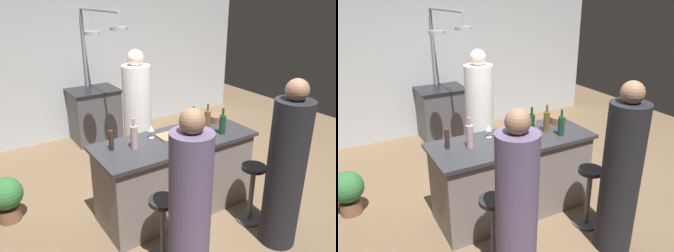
% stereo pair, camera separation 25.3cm
% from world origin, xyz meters
% --- Properties ---
extents(ground_plane, '(9.00, 9.00, 0.00)m').
position_xyz_m(ground_plane, '(0.00, 0.00, 0.00)').
color(ground_plane, brown).
extents(back_wall, '(6.40, 0.16, 2.60)m').
position_xyz_m(back_wall, '(0.00, 2.85, 1.30)').
color(back_wall, '#B2B7BC').
rests_on(back_wall, ground_plane).
extents(kitchen_island, '(1.80, 0.72, 0.90)m').
position_xyz_m(kitchen_island, '(0.00, 0.00, 0.45)').
color(kitchen_island, slate).
rests_on(kitchen_island, ground_plane).
extents(stove_range, '(0.80, 0.64, 0.89)m').
position_xyz_m(stove_range, '(0.00, 2.45, 0.45)').
color(stove_range, '#47474C').
rests_on(stove_range, ground_plane).
extents(chef, '(0.37, 0.37, 1.73)m').
position_xyz_m(chef, '(0.04, 0.96, 0.80)').
color(chef, white).
rests_on(chef, ground_plane).
extents(bar_stool_left, '(0.28, 0.28, 0.68)m').
position_xyz_m(bar_stool_left, '(-0.55, -0.62, 0.38)').
color(bar_stool_left, '#4C4C51').
rests_on(bar_stool_left, ground_plane).
extents(guest_left, '(0.34, 0.34, 1.61)m').
position_xyz_m(guest_left, '(-0.51, -0.97, 0.75)').
color(guest_left, '#594C6B').
rests_on(guest_left, ground_plane).
extents(bar_stool_right, '(0.28, 0.28, 0.68)m').
position_xyz_m(bar_stool_right, '(0.58, -0.62, 0.38)').
color(bar_stool_right, '#4C4C51').
rests_on(bar_stool_right, ground_plane).
extents(guest_right, '(0.36, 0.36, 1.69)m').
position_xyz_m(guest_right, '(0.58, -1.00, 0.79)').
color(guest_right, black).
rests_on(guest_right, ground_plane).
extents(overhead_pot_rack, '(0.57, 1.45, 2.17)m').
position_xyz_m(overhead_pot_rack, '(-0.05, 2.03, 1.63)').
color(overhead_pot_rack, gray).
rests_on(overhead_pot_rack, ground_plane).
extents(potted_plant, '(0.36, 0.36, 0.52)m').
position_xyz_m(potted_plant, '(-1.66, 0.83, 0.30)').
color(potted_plant, brown).
rests_on(potted_plant, ground_plane).
extents(cutting_board, '(0.32, 0.22, 0.02)m').
position_xyz_m(cutting_board, '(0.01, 0.08, 0.91)').
color(cutting_board, '#997047').
rests_on(cutting_board, kitchen_island).
extents(pepper_mill, '(0.05, 0.05, 0.21)m').
position_xyz_m(pepper_mill, '(-0.69, 0.12, 1.01)').
color(pepper_mill, '#382319').
rests_on(pepper_mill, kitchen_island).
extents(wine_bottle_amber, '(0.07, 0.07, 0.31)m').
position_xyz_m(wine_bottle_amber, '(0.45, 0.01, 1.02)').
color(wine_bottle_amber, brown).
rests_on(wine_bottle_amber, kitchen_island).
extents(wine_bottle_green, '(0.07, 0.07, 0.30)m').
position_xyz_m(wine_bottle_green, '(0.52, -0.16, 1.01)').
color(wine_bottle_green, '#193D23').
rests_on(wine_bottle_green, kitchen_island).
extents(wine_bottle_rose, '(0.07, 0.07, 0.32)m').
position_xyz_m(wine_bottle_rose, '(-0.48, 0.03, 1.03)').
color(wine_bottle_rose, '#B78C8E').
rests_on(wine_bottle_rose, kitchen_island).
extents(wine_bottle_red, '(0.07, 0.07, 0.32)m').
position_xyz_m(wine_bottle_red, '(0.25, 0.02, 1.02)').
color(wine_bottle_red, '#143319').
rests_on(wine_bottle_red, kitchen_island).
extents(wine_bottle_white, '(0.07, 0.07, 0.30)m').
position_xyz_m(wine_bottle_white, '(-0.04, -0.21, 1.01)').
color(wine_bottle_white, gray).
rests_on(wine_bottle_white, kitchen_island).
extents(wine_glass_near_left_guest, '(0.07, 0.07, 0.15)m').
position_xyz_m(wine_glass_near_left_guest, '(-0.21, 0.17, 1.01)').
color(wine_glass_near_left_guest, silver).
rests_on(wine_glass_near_left_guest, kitchen_island).
extents(wine_glass_by_chef, '(0.07, 0.07, 0.15)m').
position_xyz_m(wine_glass_by_chef, '(0.34, 0.13, 1.01)').
color(wine_glass_by_chef, silver).
rests_on(wine_glass_by_chef, kitchen_island).
extents(mixing_bowl_wooden, '(0.20, 0.20, 0.08)m').
position_xyz_m(mixing_bowl_wooden, '(0.73, 0.16, 0.94)').
color(mixing_bowl_wooden, brown).
rests_on(mixing_bowl_wooden, kitchen_island).
extents(mixing_bowl_steel, '(0.15, 0.15, 0.06)m').
position_xyz_m(mixing_bowl_steel, '(0.16, -0.16, 0.93)').
color(mixing_bowl_steel, '#B7B7BC').
rests_on(mixing_bowl_steel, kitchen_island).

